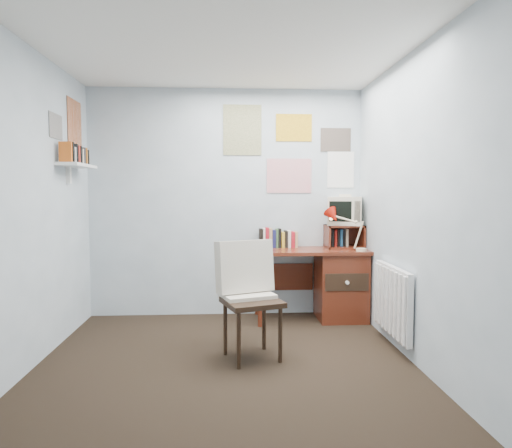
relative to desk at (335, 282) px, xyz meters
The scene contains 15 objects.
ground 1.93m from the desk, 128.37° to the right, with size 3.50×3.50×0.00m, color black.
back_wall 1.47m from the desk, 167.00° to the left, with size 3.00×0.02×2.50m, color silver.
left_wall 3.17m from the desk, 151.02° to the right, with size 0.02×3.50×2.50m, color silver.
right_wall 1.74m from the desk, 77.48° to the right, with size 0.02×3.50×2.50m, color silver.
ceiling 2.82m from the desk, 128.37° to the right, with size 3.00×3.50×0.02m, color white.
desk is the anchor object (origin of this frame).
desk_chair 1.48m from the desk, 130.30° to the right, with size 0.48×0.46×0.94m, color black.
desk_lamp 0.63m from the desk, 41.05° to the right, with size 0.28×0.24×0.40m, color #B0170B.
tv_riser 0.51m from the desk, 42.96° to the left, with size 0.40×0.30×0.25m, color #5F2515.
crt_tv 0.79m from the desk, 45.03° to the left, with size 0.36×0.33×0.34m, color beige.
book_row 0.71m from the desk, 160.58° to the left, with size 0.60×0.14×0.22m, color #5F2515.
radiator 0.97m from the desk, 72.76° to the right, with size 0.09×0.80×0.60m, color white.
wall_shelf 2.87m from the desk, behind, with size 0.20×0.62×0.24m, color white.
posters_back 1.54m from the desk, 150.72° to the left, with size 1.20×0.01×0.90m, color white.
posters_left 3.13m from the desk, behind, with size 0.01×0.70×0.60m, color white.
Camera 1 is at (0.03, -3.32, 1.37)m, focal length 32.00 mm.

